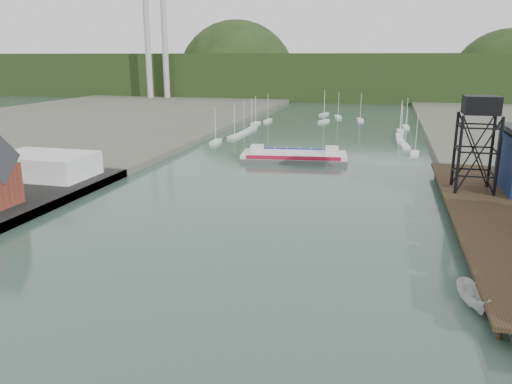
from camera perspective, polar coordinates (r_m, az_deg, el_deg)
The scene contains 9 objects.
ground at distance 44.81m, azimuth -15.38°, elevation -18.37°, with size 600.00×600.00×0.00m, color #334F45.
east_pier at distance 81.86m, azimuth 26.02°, elevation -2.31°, with size 14.00×70.00×2.45m.
white_shed at distance 105.88m, azimuth -22.95°, elevation 2.84°, with size 18.00×12.00×4.50m, color silver.
lift_tower at distance 91.51m, azimuth 24.28°, elevation 8.43°, with size 6.50×6.50×16.00m.
marina_sailboats at distance 173.14m, azimuth 7.94°, elevation 7.12°, with size 57.71×92.65×0.90m.
smokestacks at distance 292.86m, azimuth -11.31°, elevation 16.07°, with size 11.20×8.20×60.00m.
distant_hills at distance 334.34m, azimuth 10.76°, elevation 12.59°, with size 500.00×120.00×80.00m.
chain_ferry at distance 121.29m, azimuth 4.37°, elevation 4.10°, with size 26.14×13.25×3.60m.
motorboat at distance 55.26m, azimuth 23.62°, elevation -10.99°, with size 2.28×6.06×2.34m, color silver.
Camera 1 is at (19.95, -31.84, 24.42)m, focal length 35.00 mm.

